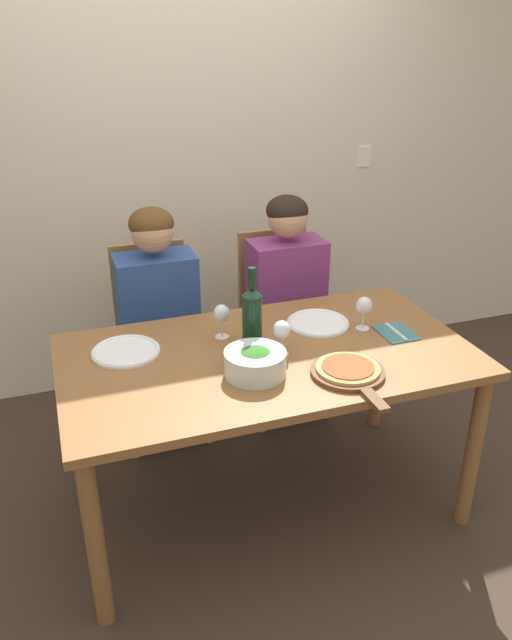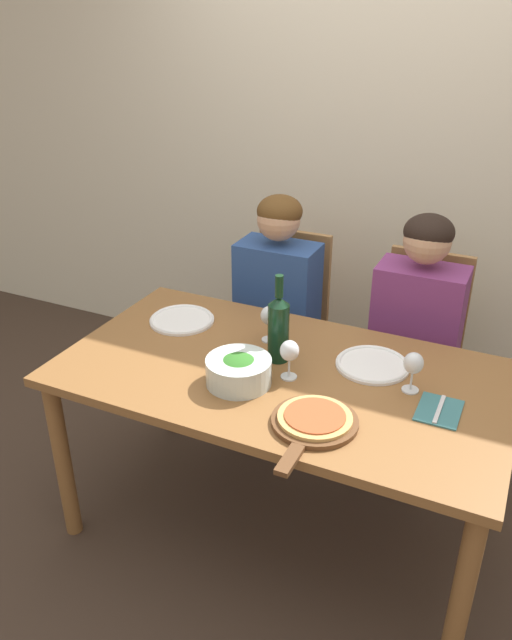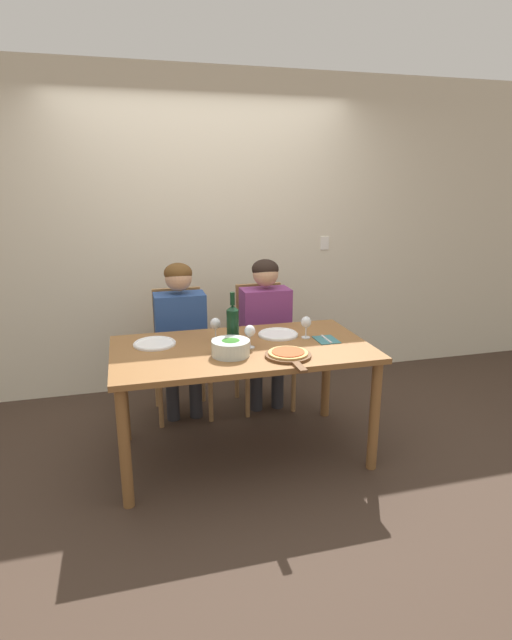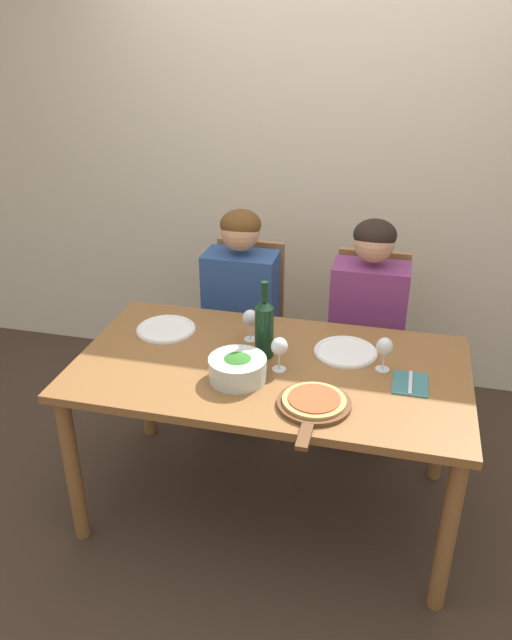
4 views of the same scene
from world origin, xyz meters
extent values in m
plane|color=#3D2D23|center=(0.00, 0.00, 0.00)|extent=(40.00, 40.00, 0.00)
cube|color=beige|center=(0.00, 1.34, 1.35)|extent=(10.00, 0.05, 2.70)
cube|color=white|center=(1.10, 1.31, 1.25)|extent=(0.08, 0.01, 0.12)
cube|color=brown|center=(0.00, 0.00, 0.76)|extent=(1.66, 0.91, 0.04)
cylinder|color=brown|center=(-0.77, -0.39, 0.37)|extent=(0.07, 0.07, 0.74)
cylinder|color=brown|center=(0.77, -0.39, 0.37)|extent=(0.07, 0.07, 0.74)
cylinder|color=brown|center=(-0.77, 0.39, 0.37)|extent=(0.07, 0.07, 0.74)
cylinder|color=brown|center=(0.77, 0.39, 0.37)|extent=(0.07, 0.07, 0.74)
cube|color=#9E7042|center=(-0.32, 0.71, 0.43)|extent=(0.42, 0.42, 0.04)
cube|color=#9E7042|center=(-0.32, 0.91, 0.72)|extent=(0.38, 0.03, 0.54)
cylinder|color=#9E7042|center=(-0.51, 0.52, 0.21)|extent=(0.04, 0.04, 0.42)
cylinder|color=#9E7042|center=(-0.13, 0.52, 0.21)|extent=(0.04, 0.04, 0.42)
cylinder|color=#9E7042|center=(-0.51, 0.90, 0.21)|extent=(0.04, 0.04, 0.42)
cylinder|color=#9E7042|center=(-0.13, 0.90, 0.21)|extent=(0.04, 0.04, 0.42)
cube|color=#9E7042|center=(0.36, 0.71, 0.43)|extent=(0.42, 0.42, 0.04)
cube|color=#9E7042|center=(0.36, 0.91, 0.72)|extent=(0.38, 0.03, 0.54)
cylinder|color=#9E7042|center=(0.17, 0.52, 0.21)|extent=(0.04, 0.04, 0.42)
cylinder|color=#9E7042|center=(0.55, 0.52, 0.21)|extent=(0.04, 0.04, 0.42)
cylinder|color=#9E7042|center=(0.17, 0.90, 0.21)|extent=(0.04, 0.04, 0.42)
cylinder|color=#9E7042|center=(0.55, 0.90, 0.21)|extent=(0.04, 0.04, 0.42)
cylinder|color=#28282D|center=(-0.41, 0.63, 0.23)|extent=(0.10, 0.10, 0.45)
cylinder|color=#28282D|center=(-0.23, 0.63, 0.23)|extent=(0.10, 0.10, 0.45)
cube|color=navy|center=(-0.32, 0.69, 0.72)|extent=(0.38, 0.22, 0.54)
cylinder|color=navy|center=(-0.52, 0.45, 0.57)|extent=(0.07, 0.31, 0.14)
cylinder|color=navy|center=(-0.12, 0.45, 0.57)|extent=(0.07, 0.31, 0.14)
sphere|color=tan|center=(-0.32, 0.69, 1.11)|extent=(0.20, 0.20, 0.20)
ellipsoid|color=#563819|center=(-0.32, 0.70, 1.15)|extent=(0.21, 0.21, 0.15)
cylinder|color=#28282D|center=(0.27, 0.63, 0.23)|extent=(0.10, 0.10, 0.45)
cylinder|color=#28282D|center=(0.45, 0.63, 0.23)|extent=(0.10, 0.10, 0.45)
cube|color=#7A3370|center=(0.36, 0.69, 0.72)|extent=(0.38, 0.22, 0.54)
cylinder|color=#7A3370|center=(0.16, 0.45, 0.57)|extent=(0.07, 0.31, 0.14)
cylinder|color=#7A3370|center=(0.56, 0.45, 0.57)|extent=(0.07, 0.31, 0.14)
sphere|color=tan|center=(0.36, 0.69, 1.11)|extent=(0.20, 0.20, 0.20)
ellipsoid|color=black|center=(0.36, 0.70, 1.15)|extent=(0.21, 0.21, 0.15)
cylinder|color=black|center=(-0.04, 0.07, 0.89)|extent=(0.08, 0.08, 0.23)
cone|color=black|center=(-0.04, 0.07, 1.02)|extent=(0.08, 0.08, 0.03)
cylinder|color=black|center=(-0.04, 0.07, 1.08)|extent=(0.03, 0.03, 0.08)
cylinder|color=silver|center=(-0.10, -0.15, 0.82)|extent=(0.24, 0.24, 0.10)
ellipsoid|color=#2D6B23|center=(-0.10, -0.15, 0.83)|extent=(0.19, 0.19, 0.11)
cylinder|color=white|center=(-0.54, 0.18, 0.78)|extent=(0.28, 0.28, 0.01)
torus|color=white|center=(-0.54, 0.18, 0.79)|extent=(0.27, 0.27, 0.02)
cylinder|color=white|center=(0.30, 0.17, 0.78)|extent=(0.28, 0.28, 0.01)
torus|color=white|center=(0.30, 0.17, 0.79)|extent=(0.27, 0.27, 0.02)
cylinder|color=brown|center=(0.23, -0.26, 0.78)|extent=(0.28, 0.28, 0.02)
cube|color=brown|center=(0.23, -0.47, 0.78)|extent=(0.04, 0.14, 0.02)
cylinder|color=tan|center=(0.23, -0.26, 0.80)|extent=(0.24, 0.24, 0.01)
cylinder|color=#AD4C28|center=(0.23, -0.26, 0.81)|extent=(0.20, 0.20, 0.01)
cylinder|color=silver|center=(-0.14, 0.19, 0.78)|extent=(0.06, 0.06, 0.01)
cylinder|color=silver|center=(-0.14, 0.19, 0.82)|extent=(0.01, 0.01, 0.07)
ellipsoid|color=silver|center=(-0.14, 0.19, 0.89)|extent=(0.07, 0.07, 0.08)
ellipsoid|color=maroon|center=(-0.14, 0.19, 0.87)|extent=(0.06, 0.06, 0.03)
cylinder|color=silver|center=(0.46, 0.07, 0.78)|extent=(0.06, 0.06, 0.01)
cylinder|color=silver|center=(0.46, 0.07, 0.82)|extent=(0.01, 0.01, 0.07)
ellipsoid|color=silver|center=(0.46, 0.07, 0.89)|extent=(0.07, 0.07, 0.08)
ellipsoid|color=maroon|center=(0.46, 0.07, 0.87)|extent=(0.06, 0.06, 0.03)
cylinder|color=silver|center=(0.05, -0.04, 0.78)|extent=(0.06, 0.06, 0.01)
cylinder|color=silver|center=(0.05, -0.04, 0.82)|extent=(0.01, 0.01, 0.07)
ellipsoid|color=silver|center=(0.05, -0.04, 0.89)|extent=(0.07, 0.07, 0.08)
ellipsoid|color=maroon|center=(0.05, -0.04, 0.87)|extent=(0.06, 0.06, 0.03)
cube|color=#387075|center=(0.58, -0.02, 0.78)|extent=(0.14, 0.18, 0.01)
cube|color=silver|center=(0.58, -0.02, 0.78)|extent=(0.01, 0.17, 0.01)
camera|label=1|loc=(-0.77, -2.08, 1.98)|focal=35.00mm
camera|label=2|loc=(0.76, -1.83, 1.99)|focal=35.00mm
camera|label=3|loc=(-0.70, -2.98, 1.81)|focal=28.00mm
camera|label=4|loc=(0.49, -2.23, 2.13)|focal=35.00mm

